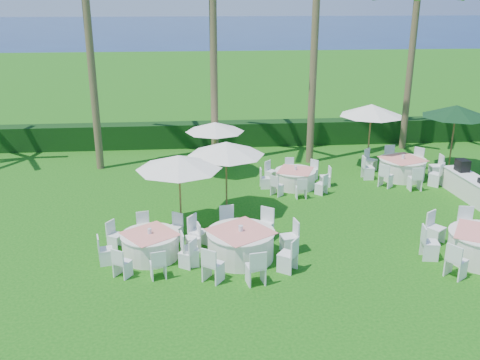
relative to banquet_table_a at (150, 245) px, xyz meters
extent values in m
plane|color=#10530E|center=(3.89, 0.11, -0.40)|extent=(120.00, 120.00, 0.00)
cube|color=black|center=(3.89, 12.11, 0.20)|extent=(34.00, 1.00, 1.20)
plane|color=#071849|center=(3.89, 102.11, -0.40)|extent=(260.00, 260.00, 0.00)
cylinder|color=white|center=(0.00, 0.00, -0.04)|extent=(1.65, 1.65, 0.71)
cylinder|color=white|center=(0.00, 0.00, 0.33)|extent=(1.72, 1.72, 0.03)
cube|color=#F68779|center=(0.00, 0.00, 0.35)|extent=(1.85, 1.85, 0.01)
cylinder|color=silver|center=(0.00, 0.00, 0.44)|extent=(0.11, 0.11, 0.15)
cube|color=white|center=(1.25, 0.29, 0.03)|extent=(0.48, 0.48, 0.86)
cube|color=white|center=(0.68, 1.09, 0.03)|extent=(0.55, 0.55, 0.86)
cube|color=white|center=(-0.29, 1.25, 0.03)|extent=(0.48, 0.48, 0.86)
cube|color=white|center=(-1.09, 0.68, 0.03)|extent=(0.55, 0.55, 0.86)
cube|color=white|center=(-1.25, -0.29, 0.03)|extent=(0.48, 0.48, 0.86)
cube|color=white|center=(-0.68, -1.09, 0.03)|extent=(0.55, 0.55, 0.86)
cube|color=white|center=(0.29, -1.25, 0.03)|extent=(0.48, 0.48, 0.86)
cube|color=white|center=(1.09, -0.68, 0.03)|extent=(0.55, 0.55, 0.86)
cylinder|color=white|center=(2.64, -0.32, 0.02)|extent=(1.92, 1.92, 0.83)
cylinder|color=white|center=(2.64, -0.32, 0.45)|extent=(2.00, 2.00, 0.03)
cube|color=#F68779|center=(2.64, -0.32, 0.47)|extent=(2.14, 2.14, 0.01)
cylinder|color=silver|center=(2.64, -0.32, 0.56)|extent=(0.13, 0.13, 0.18)
cube|color=white|center=(4.11, -0.06, 0.10)|extent=(0.54, 0.54, 1.00)
cube|color=white|center=(3.50, 0.91, 0.10)|extent=(0.65, 0.65, 1.00)
cube|color=white|center=(2.37, 1.16, 0.10)|extent=(0.54, 0.54, 1.00)
cube|color=white|center=(1.41, 0.54, 0.10)|extent=(0.65, 0.65, 1.00)
cube|color=white|center=(1.16, -0.58, 0.10)|extent=(0.54, 0.54, 1.00)
cube|color=white|center=(1.78, -1.55, 0.10)|extent=(0.65, 0.65, 1.00)
cube|color=white|center=(2.90, -1.80, 0.10)|extent=(0.54, 0.54, 1.00)
cube|color=white|center=(3.87, -1.18, 0.10)|extent=(0.65, 0.65, 1.00)
cube|color=white|center=(9.87, 0.40, 0.10)|extent=(0.54, 0.54, 1.00)
cube|color=white|center=(8.75, 0.15, 0.10)|extent=(0.65, 0.65, 1.00)
cube|color=white|center=(8.14, -0.82, 0.10)|extent=(0.54, 0.54, 1.00)
cube|color=white|center=(8.39, -1.94, 0.10)|extent=(0.65, 0.65, 1.00)
cylinder|color=white|center=(5.37, 5.59, -0.06)|extent=(1.57, 1.57, 0.68)
cylinder|color=white|center=(5.37, 5.59, 0.29)|extent=(1.63, 1.63, 0.03)
cube|color=#F68779|center=(5.37, 5.59, 0.32)|extent=(1.66, 1.66, 0.01)
cylinder|color=silver|center=(5.37, 5.59, 0.40)|extent=(0.11, 0.11, 0.15)
cube|color=white|center=(6.24, 6.45, 0.01)|extent=(0.54, 0.54, 0.82)
cube|color=white|center=(5.38, 6.81, 0.01)|extent=(0.38, 0.38, 0.82)
cube|color=white|center=(4.51, 6.46, 0.01)|extent=(0.54, 0.54, 0.82)
cube|color=white|center=(4.15, 5.59, 0.01)|extent=(0.38, 0.38, 0.82)
cube|color=white|center=(4.50, 4.73, 0.01)|extent=(0.54, 0.54, 0.82)
cube|color=white|center=(5.36, 4.36, 0.01)|extent=(0.38, 0.38, 0.82)
cube|color=white|center=(6.23, 4.71, 0.01)|extent=(0.54, 0.54, 0.82)
cube|color=white|center=(6.59, 5.58, 0.01)|extent=(0.38, 0.38, 0.82)
cylinder|color=white|center=(10.05, 6.29, 0.01)|extent=(1.87, 1.87, 0.81)
cylinder|color=white|center=(10.05, 6.29, 0.42)|extent=(1.94, 1.94, 0.03)
cube|color=#F68779|center=(10.05, 6.29, 0.45)|extent=(1.95, 1.95, 0.01)
cylinder|color=silver|center=(10.05, 6.29, 0.53)|extent=(0.13, 0.13, 0.17)
cube|color=white|center=(11.51, 6.25, 0.09)|extent=(0.46, 0.46, 0.97)
cube|color=white|center=(11.10, 7.29, 0.09)|extent=(0.64, 0.64, 0.97)
cube|color=white|center=(10.08, 7.74, 0.09)|extent=(0.46, 0.46, 0.97)
cube|color=white|center=(9.04, 7.34, 0.09)|extent=(0.64, 0.64, 0.97)
cube|color=white|center=(8.59, 6.32, 0.09)|extent=(0.46, 0.46, 0.97)
cube|color=white|center=(9.00, 5.28, 0.09)|extent=(0.64, 0.64, 0.97)
cube|color=white|center=(10.02, 4.83, 0.09)|extent=(0.46, 0.46, 0.97)
cube|color=white|center=(11.06, 5.23, 0.09)|extent=(0.64, 0.64, 0.97)
cylinder|color=brown|center=(0.87, 1.78, 0.84)|extent=(0.06, 0.06, 2.48)
cone|color=white|center=(0.87, 1.78, 1.96)|extent=(2.74, 2.74, 0.45)
sphere|color=brown|center=(0.87, 1.78, 2.11)|extent=(0.10, 0.10, 0.10)
cylinder|color=brown|center=(2.45, 3.01, 0.88)|extent=(0.06, 0.06, 2.55)
cone|color=white|center=(2.45, 3.01, 2.02)|extent=(2.63, 2.63, 0.46)
sphere|color=brown|center=(2.45, 3.01, 2.18)|extent=(0.10, 0.10, 0.10)
cylinder|color=brown|center=(2.26, 7.45, 0.71)|extent=(0.05, 0.05, 2.21)
cone|color=white|center=(2.26, 7.45, 1.70)|extent=(2.48, 2.48, 0.40)
sphere|color=brown|center=(2.26, 7.45, 1.84)|extent=(0.09, 0.09, 0.09)
cylinder|color=brown|center=(9.00, 7.66, 1.00)|extent=(0.07, 0.07, 2.78)
cone|color=white|center=(9.00, 7.66, 2.25)|extent=(2.74, 2.74, 0.50)
sphere|color=brown|center=(9.00, 7.66, 2.42)|extent=(0.11, 0.11, 0.11)
cylinder|color=brown|center=(12.50, 7.08, 1.00)|extent=(0.07, 0.07, 2.80)
cone|color=black|center=(12.50, 7.08, 2.26)|extent=(2.88, 2.88, 0.50)
sphere|color=brown|center=(12.50, 7.08, 2.44)|extent=(0.11, 0.11, 0.11)
cube|color=white|center=(11.77, 3.39, 0.01)|extent=(0.98, 3.68, 0.82)
cube|color=white|center=(11.77, 3.39, 0.44)|extent=(1.02, 3.73, 0.04)
cube|color=black|center=(11.70, 4.48, 0.69)|extent=(0.44, 0.53, 0.45)
cylinder|color=brown|center=(-2.81, 8.79, 5.15)|extent=(0.32, 0.32, 11.10)
cylinder|color=brown|center=(2.32, 8.96, 4.68)|extent=(0.32, 0.32, 10.15)
cylinder|color=brown|center=(6.67, 8.88, 5.70)|extent=(0.32, 0.32, 12.19)
cylinder|color=brown|center=(11.84, 10.81, 3.63)|extent=(0.32, 0.32, 8.06)
camera|label=1|loc=(1.34, -14.35, 6.96)|focal=40.00mm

